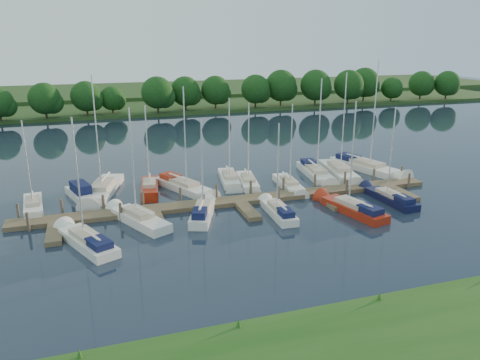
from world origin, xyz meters
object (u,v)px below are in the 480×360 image
object	(u,v)px
motorboat	(82,195)
sailboat_n_5	(229,180)
sailboat_s_2	(203,214)
dock	(240,203)
sailboat_n_0	(33,207)

from	to	relation	value
motorboat	sailboat_n_5	distance (m)	15.06
motorboat	sailboat_s_2	size ratio (longest dim) A/B	0.67
dock	sailboat_n_0	size ratio (longest dim) A/B	4.72
motorboat	sailboat_s_2	bearing A→B (deg)	122.95
sailboat_s_2	motorboat	bearing A→B (deg)	161.32
sailboat_s_2	dock	bearing A→B (deg)	47.87
sailboat_n_0	sailboat_s_2	xyz separation A→B (m)	(14.05, -6.69, 0.08)
sailboat_n_5	sailboat_s_2	xyz separation A→B (m)	(-5.16, -9.13, 0.08)
dock	motorboat	distance (m)	15.27
sailboat_n_5	motorboat	bearing A→B (deg)	12.37
motorboat	sailboat_s_2	distance (m)	12.88
dock	sailboat_n_0	world-z (taller)	sailboat_n_0
sailboat_n_0	sailboat_s_2	bearing A→B (deg)	149.08
sailboat_n_5	dock	bearing A→B (deg)	90.37
sailboat_n_0	sailboat_s_2	world-z (taller)	sailboat_s_2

